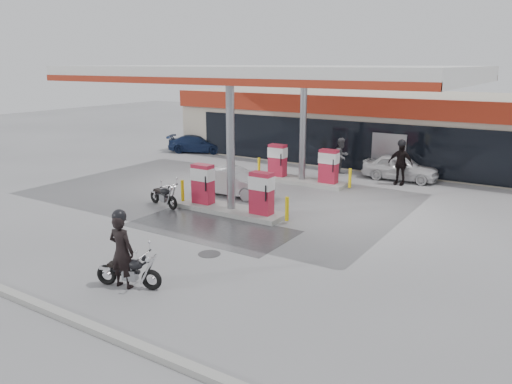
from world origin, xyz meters
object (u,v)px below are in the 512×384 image
hatchback_silver (233,182)px  biker_walking (400,164)px  main_motorcycle (130,272)px  biker_main (122,251)px  pump_island_far (302,169)px  parked_motorcycle (164,196)px  parked_car_left (198,144)px  attendant (341,156)px  pump_island_near (231,195)px  sedan_white (400,168)px

hatchback_silver → biker_walking: biker_walking is taller
main_motorcycle → biker_main: 0.60m
pump_island_far → parked_motorcycle: size_ratio=2.75×
biker_walking → parked_motorcycle: bearing=-123.0°
main_motorcycle → parked_car_left: size_ratio=0.46×
attendant → parked_car_left: size_ratio=0.50×
pump_island_near → pump_island_far: 6.00m
pump_island_far → sedan_white: pump_island_far is taller
pump_island_far → hatchback_silver: (-1.49, -3.80, -0.10)m
biker_main → parked_motorcycle: bearing=-62.3°
main_motorcycle → parked_car_left: 20.49m
parked_car_left → biker_walking: 14.06m
pump_island_far → hatchback_silver: pump_island_far is taller
parked_car_left → main_motorcycle: bearing=-169.9°
sedan_white → hatchback_silver: sedan_white is taller
pump_island_far → sedan_white: size_ratio=1.39×
main_motorcycle → sedan_white: bearing=63.8°
parked_motorcycle → hatchback_silver: 3.29m
pump_island_far → biker_walking: 4.71m
attendant → parked_car_left: 10.72m
biker_main → parked_car_left: size_ratio=0.51×
main_motorcycle → attendant: 15.81m
pump_island_near → biker_main: 7.21m
pump_island_near → main_motorcycle: size_ratio=2.85×
attendant → parked_motorcycle: bearing=176.7°
biker_walking → pump_island_near: bearing=-112.2°
main_motorcycle → sedan_white: sedan_white is taller
parked_motorcycle → attendant: 10.30m
main_motorcycle → hatchback_silver: size_ratio=0.49×
pump_island_near → hatchback_silver: size_ratio=1.38×
parked_motorcycle → parked_car_left: size_ratio=0.48×
pump_island_far → attendant: bearing=73.0°
pump_island_near → parked_car_left: pump_island_near is taller
pump_island_near → parked_car_left: bearing=134.4°
pump_island_near → sedan_white: (3.89, 9.20, -0.08)m
pump_island_far → biker_main: bearing=-83.4°
sedan_white → parked_car_left: bearing=84.7°
parked_motorcycle → biker_walking: biker_walking is taller
biker_walking → main_motorcycle: bearing=-94.5°
pump_island_near → sedan_white: pump_island_near is taller
parked_motorcycle → parked_car_left: (-6.98, 10.81, 0.13)m
biker_main → biker_walking: biker_walking is taller
sedan_white → pump_island_far: bearing=127.5°
pump_island_far → hatchback_silver: bearing=-111.4°
parked_car_left → hatchback_silver: bearing=-157.2°
pump_island_near → hatchback_silver: bearing=124.1°
main_motorcycle → biker_main: bearing=-178.9°
pump_island_far → biker_walking: size_ratio=2.49×
pump_island_far → parked_car_left: size_ratio=1.32×
sedan_white → biker_walking: size_ratio=1.80×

